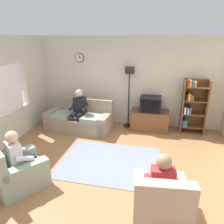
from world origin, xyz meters
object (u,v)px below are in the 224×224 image
object	(u,v)px
person_on_couch	(78,108)
person_in_right_armchair	(161,182)
tv_stand	(150,120)
couch	(80,119)
tv	(151,104)
armchair_near_window	(17,172)
floor_lamp	(129,80)
person_in_left_armchair	(20,156)
armchair_near_bookshelf	(160,203)
bookshelf	(192,105)

from	to	relation	value
person_on_couch	person_in_right_armchair	size ratio (longest dim) A/B	1.11
tv_stand	person_in_right_armchair	world-z (taller)	person_in_right_armchair
couch	tv_stand	world-z (taller)	couch
tv_stand	tv	size ratio (longest dim) A/B	1.83
tv	armchair_near_window	distance (m)	3.89
couch	floor_lamp	world-z (taller)	floor_lamp
person_in_left_armchair	tv_stand	bearing A→B (deg)	54.50
couch	person_on_couch	world-z (taller)	person_on_couch
armchair_near_bookshelf	person_in_right_armchair	world-z (taller)	person_in_right_armchair
armchair_near_window	armchair_near_bookshelf	world-z (taller)	same
tv_stand	floor_lamp	size ratio (longest dim) A/B	0.59
tv_stand	tv	world-z (taller)	tv
tv_stand	armchair_near_window	world-z (taller)	armchair_near_window
bookshelf	person_in_left_armchair	size ratio (longest dim) A/B	1.41
tv_stand	person_on_couch	xyz separation A→B (m)	(-2.03, -0.55, 0.40)
tv	bookshelf	size ratio (longest dim) A/B	0.38
floor_lamp	person_in_right_armchair	distance (m)	3.63
person_on_couch	person_in_right_armchair	xyz separation A→B (m)	(2.35, -2.74, -0.09)
person_on_couch	armchair_near_window	bearing A→B (deg)	-94.87
floor_lamp	armchair_near_bookshelf	size ratio (longest dim) A/B	1.94
person_in_left_armchair	tv	bearing A→B (deg)	54.28
couch	bookshelf	size ratio (longest dim) A/B	1.24
tv	tv_stand	bearing A→B (deg)	90.00
armchair_near_bookshelf	person_in_left_armchair	xyz separation A→B (m)	(-2.53, 0.29, 0.32)
person_in_right_armchair	armchair_near_bookshelf	bearing A→B (deg)	-84.42
person_in_left_armchair	person_on_couch	bearing A→B (deg)	86.16
bookshelf	floor_lamp	distance (m)	1.92
person_in_left_armchair	armchair_near_window	bearing A→B (deg)	-125.51
tv	person_in_left_armchair	world-z (taller)	person_in_left_armchair
armchair_near_window	couch	bearing A→B (deg)	85.93
armchair_near_bookshelf	floor_lamp	bearing A→B (deg)	105.86
couch	bookshelf	distance (m)	3.30
tv_stand	person_on_couch	distance (m)	2.14
couch	bookshelf	world-z (taller)	bookshelf
floor_lamp	person_in_left_armchair	world-z (taller)	floor_lamp
person_in_left_armchair	floor_lamp	bearing A→B (deg)	64.15
tv_stand	armchair_near_window	bearing A→B (deg)	-125.50
bookshelf	floor_lamp	size ratio (longest dim) A/B	0.85
tv	person_in_left_armchair	distance (m)	3.77
floor_lamp	armchair_near_bookshelf	distance (m)	3.80
couch	floor_lamp	size ratio (longest dim) A/B	1.06
person_in_left_armchair	person_in_right_armchair	distance (m)	2.53
person_in_left_armchair	couch	bearing A→B (deg)	86.93
tv_stand	armchair_near_bookshelf	distance (m)	3.39
couch	person_in_left_armchair	xyz separation A→B (m)	(-0.14, -2.64, 0.29)
tv_stand	couch	bearing A→B (deg)	-167.87
bookshelf	person_in_left_armchair	xyz separation A→B (m)	(-3.36, -3.16, -0.23)
floor_lamp	armchair_near_window	xyz separation A→B (m)	(-1.59, -3.26, -1.16)
bookshelf	armchair_near_bookshelf	bearing A→B (deg)	-103.58
floor_lamp	armchair_near_window	size ratio (longest dim) A/B	1.57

